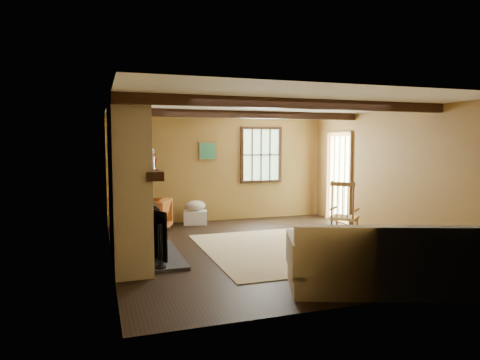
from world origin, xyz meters
name	(u,v)px	position (x,y,z in m)	size (l,w,h in m)	color
ground	(265,248)	(0.00, 0.00, 0.00)	(5.50, 5.50, 0.00)	black
room_envelope	(271,151)	(0.22, 0.26, 1.63)	(5.02, 5.52, 2.44)	olive
fireplace	(129,188)	(-2.23, 0.00, 1.10)	(1.02, 2.30, 2.40)	#A85A41
rug	(280,249)	(0.20, -0.20, 0.00)	(2.50, 3.00, 0.01)	tan
rocking_chair	(344,216)	(1.55, 0.00, 0.47)	(0.86, 0.85, 1.11)	tan
sofa	(377,266)	(0.50, -2.41, 0.30)	(2.30, 1.60, 0.85)	beige
firewood_pile	(129,221)	(-2.08, 2.52, 0.13)	(0.72, 0.13, 0.26)	brown
laundry_basket	(195,217)	(-0.65, 2.45, 0.15)	(0.50, 0.38, 0.30)	white
basket_pillow	(195,206)	(-0.65, 2.45, 0.41)	(0.44, 0.35, 0.22)	beige
armchair	(150,215)	(-1.70, 1.91, 0.34)	(0.72, 0.74, 0.68)	#BF6026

